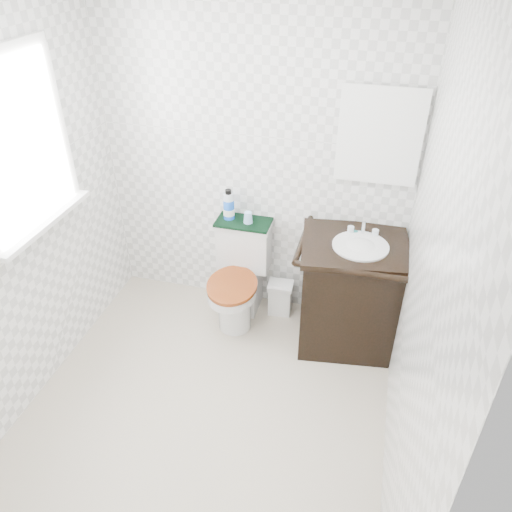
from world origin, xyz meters
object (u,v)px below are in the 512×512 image
at_px(mouthwash_bottle, 229,205).
at_px(cup, 248,217).
at_px(vanity, 350,291).
at_px(toilet, 240,279).
at_px(trash_bin, 280,298).

distance_m(mouthwash_bottle, cup, 0.16).
bearing_deg(vanity, toilet, 175.30).
xyz_separation_m(toilet, vanity, (0.82, -0.07, 0.10)).
relative_size(toilet, trash_bin, 2.75).
relative_size(toilet, cup, 9.01).
bearing_deg(mouthwash_bottle, vanity, -12.29).
distance_m(toilet, trash_bin, 0.36).
distance_m(vanity, cup, 0.88).
distance_m(toilet, mouthwash_bottle, 0.57).
bearing_deg(trash_bin, toilet, -161.22).
relative_size(toilet, vanity, 0.81).
xyz_separation_m(vanity, trash_bin, (-0.52, 0.17, -0.29)).
height_order(toilet, vanity, vanity).
bearing_deg(trash_bin, vanity, -17.59).
relative_size(trash_bin, cup, 3.28).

